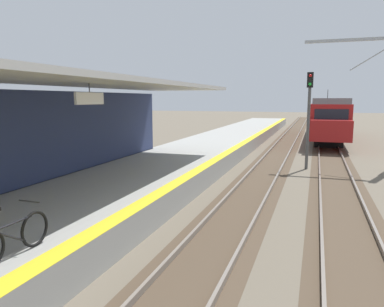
% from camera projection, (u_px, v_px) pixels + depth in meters
% --- Properties ---
extents(station_platform, '(5.00, 80.00, 0.91)m').
position_uv_depth(station_platform, '(168.00, 168.00, 17.86)').
color(station_platform, '#999993').
rests_on(station_platform, ground).
extents(track_pair_nearest_platform, '(2.34, 120.00, 0.16)m').
position_uv_depth(track_pair_nearest_platform, '(269.00, 167.00, 20.27)').
color(track_pair_nearest_platform, '#4C3D2D').
rests_on(track_pair_nearest_platform, ground).
extents(track_pair_middle, '(2.34, 120.00, 0.16)m').
position_uv_depth(track_pair_middle, '(334.00, 171.00, 19.18)').
color(track_pair_middle, '#4C3D2D').
rests_on(track_pair_middle, ground).
extents(approaching_train, '(2.93, 19.60, 4.76)m').
position_uv_depth(approaching_train, '(328.00, 116.00, 34.39)').
color(approaching_train, maroon).
rests_on(approaching_train, ground).
extents(bicycle_beside_commuter, '(0.48, 1.82, 1.04)m').
position_uv_depth(bicycle_beside_commuter, '(12.00, 237.00, 6.67)').
color(bicycle_beside_commuter, black).
rests_on(bicycle_beside_commuter, station_platform).
extents(rail_signal_post, '(0.32, 0.34, 5.20)m').
position_uv_depth(rail_signal_post, '(309.00, 110.00, 19.48)').
color(rail_signal_post, '#4C4C4C').
rests_on(rail_signal_post, ground).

